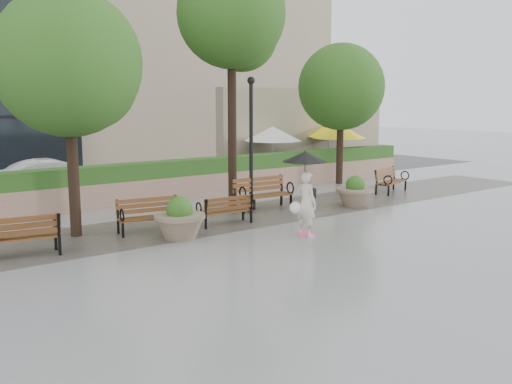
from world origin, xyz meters
TOP-DOWN VIEW (x-y plane):
  - ground at (0.00, 0.00)m, footprint 100.00×100.00m
  - cobble_strip at (0.00, 3.00)m, footprint 28.00×3.20m
  - hedge_wall at (0.00, 7.00)m, footprint 24.00×0.80m
  - cafe_wall at (9.50, 10.00)m, footprint 10.00×0.60m
  - cafe_hedge at (9.00, 7.80)m, footprint 8.00×0.50m
  - asphalt_street at (0.00, 11.00)m, footprint 40.00×7.00m
  - bench_0 at (-6.03, 2.28)m, footprint 1.88×0.97m
  - bench_1 at (-2.58, 2.71)m, footprint 1.76×0.94m
  - bench_2 at (-0.48, 2.31)m, footprint 1.57×0.71m
  - bench_3 at (1.73, 3.42)m, footprint 1.95×0.89m
  - bench_4 at (7.61, 3.13)m, footprint 1.82×1.14m
  - planter_left at (-2.28, 1.68)m, footprint 1.28×1.28m
  - planter_right at (4.50, 2.07)m, footprint 1.21×1.21m
  - lamppost at (1.48, 3.71)m, footprint 0.28×0.28m
  - tree_0 at (-4.11, 3.60)m, footprint 3.68×3.62m
  - tree_1 at (1.52, 4.66)m, footprint 3.51×3.43m
  - tree_2 at (7.99, 6.13)m, footprint 3.59×3.52m
  - patio_umb_white at (6.29, 8.57)m, footprint 2.50×2.50m
  - patio_umb_yellow_a at (9.84, 8.08)m, footprint 2.50×2.50m
  - patio_umb_yellow_b at (10.51, 9.41)m, footprint 2.50×2.50m
  - car_right at (-2.64, 9.99)m, footprint 4.17×1.66m
  - pedestrian at (0.39, -0.02)m, footprint 1.17×1.17m

SIDE VIEW (x-z plane):
  - ground at x=0.00m, z-range 0.00..0.00m
  - asphalt_street at x=0.00m, z-range 0.00..0.00m
  - cobble_strip at x=0.00m, z-range 0.00..0.01m
  - bench_2 at x=-0.48m, z-range -0.17..0.66m
  - bench_1 at x=-2.58m, z-range -0.18..0.72m
  - bench_4 at x=7.61m, z-range -0.19..0.73m
  - bench_0 at x=-6.03m, z-range -0.19..0.77m
  - bench_3 at x=1.73m, z-range -0.21..0.81m
  - planter_right at x=4.50m, z-range -0.11..0.91m
  - planter_left at x=-2.28m, z-range -0.12..0.96m
  - cafe_hedge at x=9.00m, z-range 0.00..0.90m
  - hedge_wall at x=0.00m, z-range -0.01..1.34m
  - car_right at x=-2.64m, z-range 0.00..1.35m
  - pedestrian at x=0.39m, z-range 0.24..2.39m
  - lamppost at x=1.48m, z-range -0.24..3.91m
  - patio_umb_white at x=6.29m, z-range 0.84..3.14m
  - patio_umb_yellow_a at x=9.84m, z-range 0.84..3.14m
  - patio_umb_yellow_b at x=10.51m, z-range 0.84..3.14m
  - cafe_wall at x=9.50m, z-range 0.00..4.00m
  - tree_2 at x=7.99m, z-range 1.00..6.74m
  - tree_0 at x=-4.11m, z-range 1.15..7.30m
  - tree_1 at x=1.52m, z-range 2.03..9.86m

